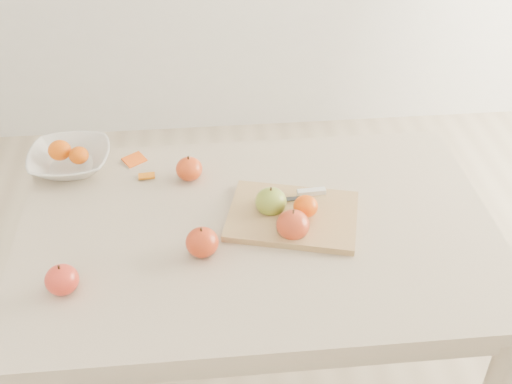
{
  "coord_description": "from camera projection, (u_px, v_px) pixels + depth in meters",
  "views": [
    {
      "loc": [
        -0.13,
        -1.23,
        1.78
      ],
      "look_at": [
        0.0,
        0.05,
        0.82
      ],
      "focal_mm": 45.0,
      "sensor_mm": 36.0,
      "label": 1
    }
  ],
  "objects": [
    {
      "name": "apple_red_a",
      "position": [
        189.0,
        169.0,
        1.75
      ],
      "size": [
        0.07,
        0.07,
        0.07
      ],
      "primitive_type": "ellipsoid",
      "color": "maroon",
      "rests_on": "table"
    },
    {
      "name": "apple_red_d",
      "position": [
        62.0,
        280.0,
        1.41
      ],
      "size": [
        0.07,
        0.07,
        0.07
      ],
      "primitive_type": "ellipsoid",
      "color": "#A61C29",
      "rests_on": "table"
    },
    {
      "name": "bowl_tangerine_near",
      "position": [
        60.0,
        150.0,
        1.79
      ],
      "size": [
        0.06,
        0.06,
        0.06
      ],
      "primitive_type": "ellipsoid",
      "color": "orange",
      "rests_on": "fruit_bowl"
    },
    {
      "name": "bowl_tangerine_far",
      "position": [
        79.0,
        155.0,
        1.77
      ],
      "size": [
        0.05,
        0.05,
        0.05
      ],
      "primitive_type": "ellipsoid",
      "color": "#CD4607",
      "rests_on": "fruit_bowl"
    },
    {
      "name": "apple_green",
      "position": [
        271.0,
        202.0,
        1.63
      ],
      "size": [
        0.08,
        0.08,
        0.07
      ],
      "primitive_type": "ellipsoid",
      "color": "#5B8A24",
      "rests_on": "table"
    },
    {
      "name": "paring_knife",
      "position": [
        307.0,
        193.0,
        1.68
      ],
      "size": [
        0.17,
        0.05,
        0.01
      ],
      "color": "white",
      "rests_on": "cutting_board"
    },
    {
      "name": "orange_peel_b",
      "position": [
        147.0,
        177.0,
        1.78
      ],
      "size": [
        0.05,
        0.04,
        0.01
      ],
      "primitive_type": "cube",
      "rotation": [
        -0.14,
        0.0,
        0.07
      ],
      "color": "orange",
      "rests_on": "table"
    },
    {
      "name": "cutting_board",
      "position": [
        293.0,
        216.0,
        1.63
      ],
      "size": [
        0.37,
        0.31,
        0.02
      ],
      "primitive_type": "cube",
      "rotation": [
        0.0,
        0.0,
        -0.26
      ],
      "color": "tan",
      "rests_on": "table"
    },
    {
      "name": "fruit_bowl",
      "position": [
        70.0,
        160.0,
        1.8
      ],
      "size": [
        0.23,
        0.23,
        0.06
      ],
      "primitive_type": "imported",
      "color": "silver",
      "rests_on": "table"
    },
    {
      "name": "apple_red_b",
      "position": [
        202.0,
        242.0,
        1.5
      ],
      "size": [
        0.08,
        0.08,
        0.07
      ],
      "primitive_type": "ellipsoid",
      "color": "maroon",
      "rests_on": "table"
    },
    {
      "name": "apple_red_e",
      "position": [
        293.0,
        225.0,
        1.55
      ],
      "size": [
        0.08,
        0.08,
        0.07
      ],
      "primitive_type": "ellipsoid",
      "color": "#9A140B",
      "rests_on": "table"
    },
    {
      "name": "orange_peel_a",
      "position": [
        135.0,
        161.0,
        1.84
      ],
      "size": [
        0.07,
        0.07,
        0.01
      ],
      "primitive_type": "cube",
      "rotation": [
        0.21,
        0.0,
        0.63
      ],
      "color": "#E1520F",
      "rests_on": "table"
    },
    {
      "name": "board_tangerine",
      "position": [
        306.0,
        206.0,
        1.6
      ],
      "size": [
        0.06,
        0.06,
        0.05
      ],
      "primitive_type": "ellipsoid",
      "color": "#E25907",
      "rests_on": "cutting_board"
    },
    {
      "name": "table",
      "position": [
        258.0,
        255.0,
        1.67
      ],
      "size": [
        1.2,
        0.8,
        0.75
      ],
      "color": "beige",
      "rests_on": "ground"
    }
  ]
}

